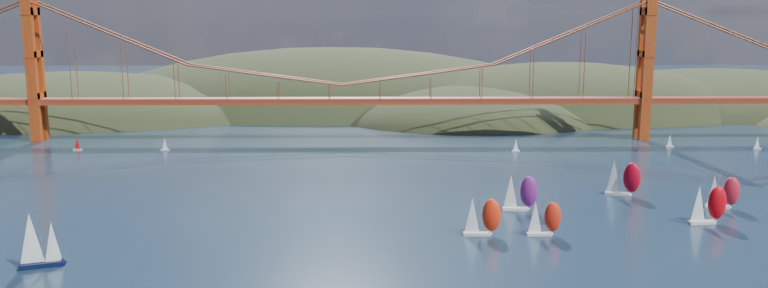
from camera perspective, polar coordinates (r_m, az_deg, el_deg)
headlands at (r=399.47m, az=3.85°, el=0.97°), size 725.00×225.00×96.00m
bridge at (r=295.70m, az=-3.58°, el=6.50°), size 552.00×12.00×55.00m
sloop_navy at (r=165.14m, az=-24.91°, el=-6.69°), size 8.54×6.18×12.54m
racer_0 at (r=172.38m, az=7.43°, el=-5.45°), size 8.46×3.40×9.77m
racer_1 at (r=174.85m, az=12.06°, el=-5.50°), size 7.75×3.13×8.94m
racer_2 at (r=196.17m, az=23.42°, el=-4.19°), size 9.33×4.25×10.55m
racer_3 at (r=217.76m, az=17.70°, el=-2.46°), size 9.61×6.06×10.75m
racer_4 at (r=213.20m, az=24.37°, el=-3.30°), size 8.49×4.40×9.53m
racer_rwb at (r=195.13m, az=10.27°, el=-3.62°), size 8.97×3.71×10.27m
distant_boat_2 at (r=297.65m, az=-22.34°, el=0.00°), size 3.00×2.00×4.70m
distant_boat_3 at (r=287.00m, az=-16.37°, el=0.01°), size 3.00×2.00×4.70m
distant_boat_4 at (r=302.03m, az=20.94°, el=0.23°), size 3.00×2.00×4.70m
distant_boat_5 at (r=310.47m, az=26.56°, el=0.08°), size 3.00×2.00×4.70m
distant_boat_8 at (r=276.96m, az=10.01°, el=-0.09°), size 3.00×2.00×4.70m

